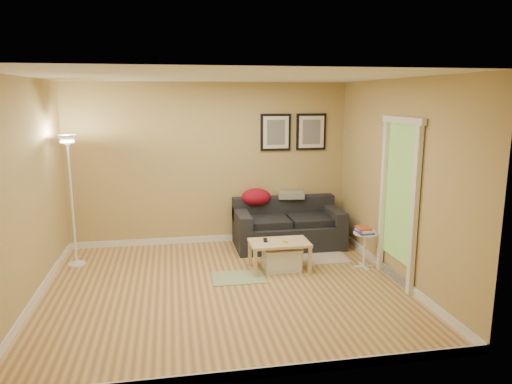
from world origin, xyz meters
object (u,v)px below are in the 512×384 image
(sofa, at_px, (288,224))
(storage_bin, at_px, (282,258))
(coffee_table, at_px, (279,256))
(book_stack, at_px, (364,230))
(floor_lamp, at_px, (72,205))
(side_table, at_px, (364,250))

(sofa, height_order, storage_bin, sofa)
(coffee_table, xyz_separation_m, book_stack, (1.18, -0.12, 0.34))
(sofa, xyz_separation_m, floor_lamp, (-3.20, -0.32, 0.51))
(storage_bin, relative_size, book_stack, 1.96)
(sofa, distance_m, storage_bin, 1.09)
(side_table, bearing_deg, floor_lamp, 168.50)
(side_table, relative_size, floor_lamp, 0.27)
(storage_bin, height_order, floor_lamp, floor_lamp)
(coffee_table, xyz_separation_m, storage_bin, (0.04, 0.00, -0.05))
(sofa, xyz_separation_m, storage_bin, (-0.35, -1.01, -0.22))
(side_table, xyz_separation_m, book_stack, (-0.02, -0.00, 0.30))
(book_stack, bearing_deg, coffee_table, 162.63)
(coffee_table, bearing_deg, floor_lamp, 154.45)
(book_stack, bearing_deg, floor_lamp, 156.99)
(floor_lamp, bearing_deg, coffee_table, -13.90)
(book_stack, distance_m, floor_lamp, 4.10)
(sofa, height_order, book_stack, sofa)
(storage_bin, xyz_separation_m, floor_lamp, (-2.85, 0.69, 0.73))
(side_table, bearing_deg, coffee_table, 174.28)
(coffee_table, height_order, book_stack, book_stack)
(storage_bin, height_order, book_stack, book_stack)
(storage_bin, xyz_separation_m, book_stack, (1.15, -0.13, 0.39))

